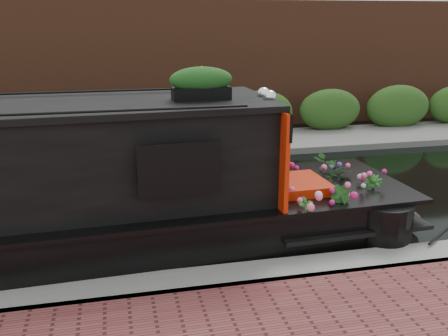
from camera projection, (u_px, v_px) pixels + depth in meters
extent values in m
plane|color=black|center=(122.00, 209.00, 9.38)|extent=(80.00, 80.00, 0.00)
cube|color=gray|center=(129.00, 303.00, 6.30)|extent=(40.00, 0.60, 0.50)
cube|color=slate|center=(117.00, 153.00, 13.31)|extent=(40.00, 2.40, 0.34)
cube|color=#284E1A|center=(117.00, 145.00, 14.15)|extent=(40.00, 1.10, 2.80)
cube|color=brown|center=(115.00, 129.00, 16.11)|extent=(40.00, 1.00, 8.00)
cube|color=red|center=(265.00, 151.00, 7.55)|extent=(0.15, 1.88, 1.45)
cube|color=black|center=(180.00, 170.00, 6.33)|extent=(0.97, 0.07, 0.59)
cube|color=red|center=(297.00, 196.00, 7.89)|extent=(0.90, 1.00, 0.54)
sphere|color=white|center=(270.00, 97.00, 7.17)|extent=(0.19, 0.19, 0.19)
sphere|color=white|center=(264.00, 94.00, 7.45)|extent=(0.19, 0.19, 0.19)
cube|color=black|center=(201.00, 93.00, 7.09)|extent=(0.84, 0.31, 0.18)
ellipsoid|color=orange|center=(201.00, 78.00, 7.02)|extent=(0.91, 0.31, 0.26)
imported|color=#1F541C|center=(307.00, 216.00, 7.07)|extent=(0.35, 0.31, 0.56)
imported|color=#1F541C|center=(341.00, 208.00, 7.27)|extent=(0.43, 0.45, 0.63)
imported|color=#1F541C|center=(333.00, 177.00, 8.54)|extent=(0.87, 0.86, 0.73)
imported|color=#1F541C|center=(371.00, 193.00, 7.99)|extent=(0.45, 0.45, 0.57)
imported|color=#1F541C|center=(284.00, 176.00, 8.60)|extent=(0.28, 0.39, 0.71)
cylinder|color=olive|center=(404.00, 218.00, 8.46)|extent=(0.39, 0.44, 0.39)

